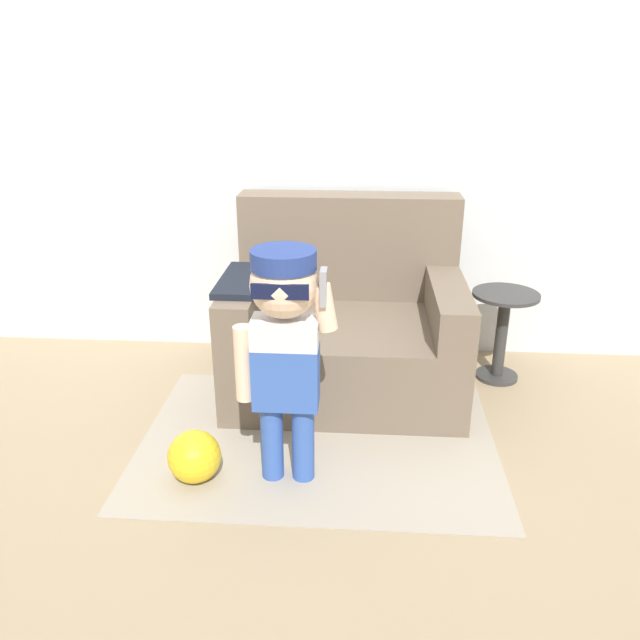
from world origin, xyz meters
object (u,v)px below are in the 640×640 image
Objects in this scene: person_child at (285,333)px; side_table at (502,327)px; armchair at (346,324)px; toy_ball at (194,457)px.

side_table is (1.01, 0.94, -0.34)m from person_child.
armchair reaches higher than side_table.
armchair reaches higher than toy_ball.
toy_ball is (-0.37, -0.04, -0.53)m from person_child.
side_table is 2.26× the size of toy_ball.
toy_ball is at bearing -144.56° from side_table.
armchair is 2.42× the size of side_table.
armchair is 1.22× the size of person_child.
toy_ball is at bearing -122.91° from armchair.
toy_ball is (-0.57, -0.88, -0.22)m from armchair.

